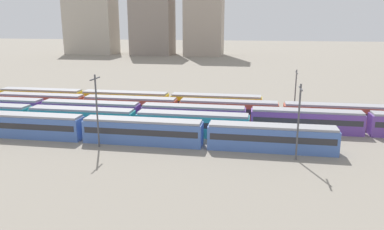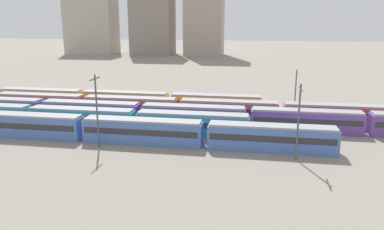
{
  "view_description": "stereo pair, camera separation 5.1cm",
  "coord_description": "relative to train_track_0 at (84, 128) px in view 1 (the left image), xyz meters",
  "views": [
    {
      "loc": [
        44.78,
        -51.49,
        17.88
      ],
      "look_at": [
        34.09,
        10.4,
        2.04
      ],
      "focal_mm": 34.92,
      "sensor_mm": 36.0,
      "label": 1
    },
    {
      "loc": [
        44.83,
        -51.49,
        17.88
      ],
      "look_at": [
        34.09,
        10.4,
        2.04
      ],
      "focal_mm": 34.92,
      "sensor_mm": 36.0,
      "label": 2
    }
  ],
  "objects": [
    {
      "name": "ground_plane",
      "position": [
        -18.95,
        10.4,
        -1.9
      ],
      "size": [
        600.0,
        600.0,
        0.0
      ],
      "primitive_type": "plane",
      "color": "gray"
    },
    {
      "name": "train_track_0",
      "position": [
        0.0,
        0.0,
        0.0
      ],
      "size": [
        74.7,
        3.06,
        3.75
      ],
      "color": "#4C70BC",
      "rests_on": "ground_plane"
    },
    {
      "name": "train_track_1",
      "position": [
        -2.78,
        5.2,
        -0.0
      ],
      "size": [
        55.8,
        3.06,
        3.75
      ],
      "color": "teal",
      "rests_on": "ground_plane"
    },
    {
      "name": "train_track_2",
      "position": [
        24.82,
        10.4,
        0.0
      ],
      "size": [
        112.5,
        3.06,
        3.75
      ],
      "color": "#6B429E",
      "rests_on": "ground_plane"
    },
    {
      "name": "train_track_3",
      "position": [
        11.64,
        15.6,
        0.0
      ],
      "size": [
        74.7,
        3.06,
        3.75
      ],
      "color": "#BC4C38",
      "rests_on": "ground_plane"
    },
    {
      "name": "train_track_4",
      "position": [
        -0.71,
        20.8,
        -0.0
      ],
      "size": [
        55.8,
        3.06,
        3.75
      ],
      "color": "yellow",
      "rests_on": "ground_plane"
    },
    {
      "name": "catenary_pole_0",
      "position": [
        31.49,
        -3.19,
        3.74
      ],
      "size": [
        0.24,
        3.2,
        10.19
      ],
      "color": "#4C4C51",
      "rests_on": "ground_plane"
    },
    {
      "name": "catenary_pole_1",
      "position": [
        33.65,
        23.8,
        2.96
      ],
      "size": [
        0.24,
        3.2,
        8.67
      ],
      "color": "#4C4C51",
      "rests_on": "ground_plane"
    },
    {
      "name": "catenary_pole_2",
      "position": [
        3.64,
        -2.79,
        3.99
      ],
      "size": [
        0.24,
        3.2,
        10.67
      ],
      "color": "#4C4C51",
      "rests_on": "ground_plane"
    },
    {
      "name": "distant_building_0",
      "position": [
        -65.58,
        148.94,
        15.01
      ],
      "size": [
        26.75,
        15.81,
        33.83
      ],
      "primitive_type": "cube",
      "color": "#B2A899",
      "rests_on": "ground_plane"
    },
    {
      "name": "distant_building_1",
      "position": [
        -30.42,
        148.94,
        21.68
      ],
      "size": [
        21.66,
        17.55,
        47.17
      ],
      "primitive_type": "cube",
      "color": "gray",
      "rests_on": "ground_plane"
    },
    {
      "name": "distant_building_2",
      "position": [
        -2.32,
        148.94,
        23.69
      ],
      "size": [
        19.83,
        16.71,
        51.19
      ],
      "primitive_type": "cube",
      "color": "#A89989",
      "rests_on": "ground_plane"
    }
  ]
}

